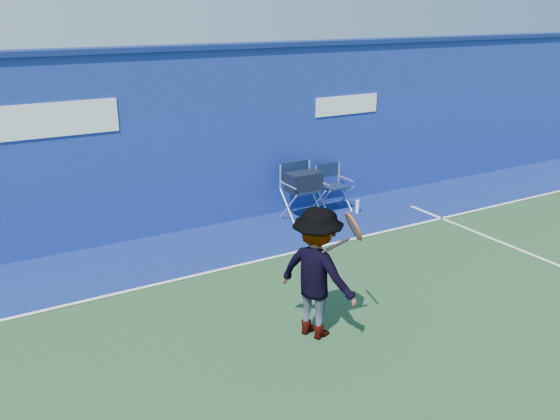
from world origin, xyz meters
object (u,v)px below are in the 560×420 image
directors_chair_right (333,196)px  water_bottle (357,207)px  tennis_player (317,273)px  directors_chair_left (302,196)px

directors_chair_right → water_bottle: 0.49m
directors_chair_right → tennis_player: tennis_player is taller
directors_chair_left → tennis_player: (-1.97, -3.45, 0.34)m
directors_chair_left → water_bottle: directors_chair_left is taller
directors_chair_right → tennis_player: 4.53m
tennis_player → directors_chair_left: bearing=60.2°
directors_chair_left → water_bottle: (1.07, -0.23, -0.31)m
directors_chair_left → directors_chair_right: directors_chair_left is taller
water_bottle → tennis_player: 4.48m
directors_chair_left → directors_chair_right: size_ratio=1.17×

